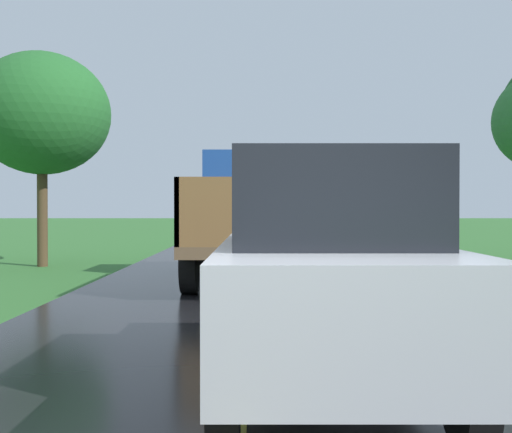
{
  "coord_description": "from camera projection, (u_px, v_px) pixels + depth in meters",
  "views": [
    {
      "loc": [
        0.13,
        -2.92,
        1.58
      ],
      "look_at": [
        0.1,
        11.38,
        1.4
      ],
      "focal_mm": 43.07,
      "sensor_mm": 36.0,
      "label": 1
    }
  ],
  "objects": [
    {
      "name": "roadside_tree_near_left",
      "position": [
        44.0,
        114.0,
        16.76
      ],
      "size": [
        3.7,
        3.7,
        5.85
      ],
      "color": "#4C3823",
      "rests_on": "ground"
    },
    {
      "name": "following_car",
      "position": [
        326.0,
        270.0,
        5.07
      ],
      "size": [
        1.74,
        4.1,
        1.92
      ],
      "color": "#B7BABF",
      "rests_on": "road_surface"
    },
    {
      "name": "banana_truck_near",
      "position": [
        252.0,
        214.0,
        13.17
      ],
      "size": [
        2.38,
        5.82,
        2.8
      ],
      "color": "#2D2D30",
      "rests_on": "road_surface"
    }
  ]
}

